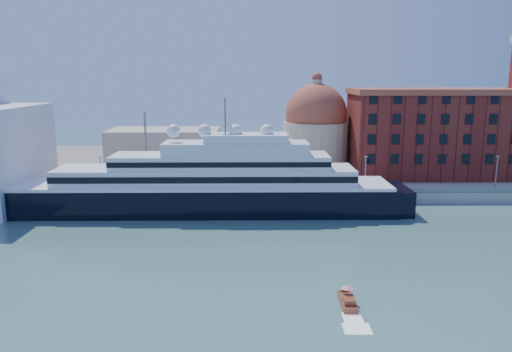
{
  "coord_description": "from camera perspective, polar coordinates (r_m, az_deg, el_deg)",
  "views": [
    {
      "loc": [
        3.77,
        -79.96,
        28.68
      ],
      "look_at": [
        4.93,
        18.0,
        8.82
      ],
      "focal_mm": 35.0,
      "sensor_mm": 36.0,
      "label": 1
    }
  ],
  "objects": [
    {
      "name": "lamp_posts",
      "position": [
        114.98,
        -8.89,
        1.89
      ],
      "size": [
        120.8,
        2.4,
        18.0
      ],
      "color": "slate",
      "rests_on": "quay"
    },
    {
      "name": "quay_fence",
      "position": [
        112.47,
        -2.58,
        -1.7
      ],
      "size": [
        180.0,
        0.1,
        1.2
      ],
      "primitive_type": "cube",
      "color": "slate",
      "rests_on": "quay"
    },
    {
      "name": "superyacht",
      "position": [
        106.62,
        -8.29,
        -1.57
      ],
      "size": [
        94.45,
        13.09,
        28.23
      ],
      "color": "black",
      "rests_on": "ground"
    },
    {
      "name": "church",
      "position": [
        138.85,
        0.41,
        4.1
      ],
      "size": [
        66.0,
        18.0,
        25.5
      ],
      "color": "beige",
      "rests_on": "land"
    },
    {
      "name": "warehouse",
      "position": [
        141.29,
        19.35,
        4.76
      ],
      "size": [
        43.0,
        19.0,
        23.25
      ],
      "color": "maroon",
      "rests_on": "land"
    },
    {
      "name": "ground",
      "position": [
        85.03,
        -3.21,
        -8.27
      ],
      "size": [
        400.0,
        400.0,
        0.0
      ],
      "primitive_type": "plane",
      "color": "#375F5C",
      "rests_on": "ground"
    },
    {
      "name": "land",
      "position": [
        157.46,
        -2.04,
        1.33
      ],
      "size": [
        260.0,
        72.0,
        2.0
      ],
      "primitive_type": "cube",
      "color": "slate",
      "rests_on": "ground"
    },
    {
      "name": "service_barge",
      "position": [
        112.52,
        -23.87,
        -3.91
      ],
      "size": [
        12.18,
        5.16,
        2.66
      ],
      "rotation": [
        0.0,
        0.0,
        0.1
      ],
      "color": "white",
      "rests_on": "ground"
    },
    {
      "name": "water_taxi",
      "position": [
        66.2,
        10.43,
        -13.84
      ],
      "size": [
        1.83,
        5.33,
        2.53
      ],
      "rotation": [
        0.0,
        0.0,
        -0.01
      ],
      "color": "maroon",
      "rests_on": "ground"
    },
    {
      "name": "quay",
      "position": [
        117.28,
        -2.5,
        -2.08
      ],
      "size": [
        180.0,
        10.0,
        2.5
      ],
      "primitive_type": "cube",
      "color": "gray",
      "rests_on": "ground"
    }
  ]
}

